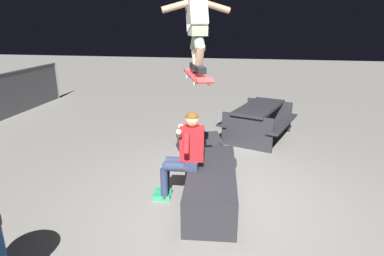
# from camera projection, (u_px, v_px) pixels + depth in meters

# --- Properties ---
(ground_plane) EXTENTS (40.00, 40.00, 0.00)m
(ground_plane) POSITION_uv_depth(u_px,v_px,m) (223.00, 204.00, 4.72)
(ground_plane) COLOR gray
(ledge_box_main) EXTENTS (1.96, 0.84, 0.51)m
(ledge_box_main) POSITION_uv_depth(u_px,v_px,m) (211.00, 185.00, 4.75)
(ledge_box_main) COLOR #28282D
(ledge_box_main) RESTS_ON ground
(person_sitting_on_ledge) EXTENTS (0.60, 0.77, 1.35)m
(person_sitting_on_ledge) POSITION_uv_depth(u_px,v_px,m) (185.00, 151.00, 4.66)
(person_sitting_on_ledge) COLOR #2D3856
(person_sitting_on_ledge) RESTS_ON ground
(skateboard) EXTENTS (1.03, 0.54, 0.13)m
(skateboard) POSITION_uv_depth(u_px,v_px,m) (197.00, 76.00, 4.24)
(skateboard) COLOR #B72D2D
(skater_airborne) EXTENTS (0.63, 0.86, 1.12)m
(skater_airborne) POSITION_uv_depth(u_px,v_px,m) (197.00, 21.00, 4.08)
(skater_airborne) COLOR black
(kicker_ramp) EXTENTS (1.52, 1.33, 0.37)m
(kicker_ramp) POSITION_uv_depth(u_px,v_px,m) (204.00, 152.00, 6.45)
(kicker_ramp) COLOR #28282D
(kicker_ramp) RESTS_ON ground
(picnic_table_back) EXTENTS (2.05, 1.83, 0.75)m
(picnic_table_back) POSITION_uv_depth(u_px,v_px,m) (259.00, 117.00, 7.30)
(picnic_table_back) COLOR #28282D
(picnic_table_back) RESTS_ON ground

